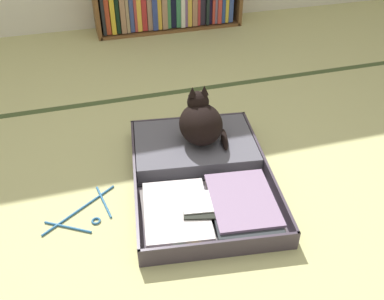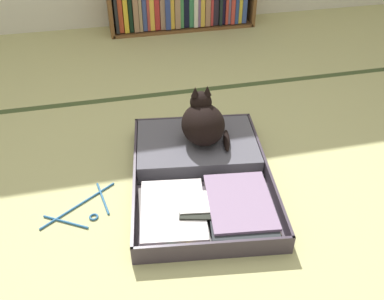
# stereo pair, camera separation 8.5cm
# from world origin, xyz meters

# --- Properties ---
(ground_plane) EXTENTS (10.00, 10.00, 0.00)m
(ground_plane) POSITION_xyz_m (0.00, 0.00, 0.00)
(ground_plane) COLOR #BCB97A
(tatami_border) EXTENTS (4.80, 0.05, 0.00)m
(tatami_border) POSITION_xyz_m (0.00, 1.10, 0.00)
(tatami_border) COLOR #3D4D28
(tatami_border) RESTS_ON ground_plane
(open_suitcase) EXTENTS (0.75, 0.99, 0.09)m
(open_suitcase) POSITION_xyz_m (0.15, 0.25, 0.04)
(open_suitcase) COLOR #3D3441
(open_suitcase) RESTS_ON ground_plane
(black_cat) EXTENTS (0.26, 0.27, 0.28)m
(black_cat) POSITION_xyz_m (0.20, 0.43, 0.20)
(black_cat) COLOR black
(black_cat) RESTS_ON open_suitcase
(clothes_hanger) EXTENTS (0.33, 0.28, 0.01)m
(clothes_hanger) POSITION_xyz_m (-0.41, 0.15, 0.01)
(clothes_hanger) COLOR #275F93
(clothes_hanger) RESTS_ON ground_plane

